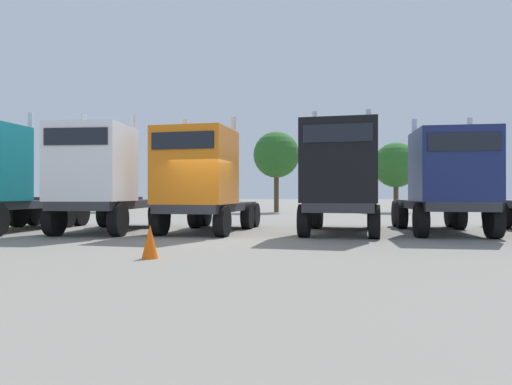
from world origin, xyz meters
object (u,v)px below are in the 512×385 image
object	(u,v)px
semi_truck_white	(102,179)
traffic_cone_mid	(150,242)
semi_truck_orange	(201,180)
semi_truck_navy	(447,181)
semi_truck_black	(340,178)

from	to	relation	value
semi_truck_white	traffic_cone_mid	size ratio (longest dim) A/B	8.72
semi_truck_orange	semi_truck_navy	bearing A→B (deg)	99.75
semi_truck_white	semi_truck_orange	distance (m)	3.60
semi_truck_navy	traffic_cone_mid	distance (m)	10.66
semi_truck_black	semi_truck_white	bearing A→B (deg)	-81.59
semi_truck_orange	semi_truck_black	distance (m)	4.85
traffic_cone_mid	semi_truck_navy	bearing A→B (deg)	36.89
semi_truck_white	semi_truck_black	xyz separation A→B (m)	(8.45, -0.09, 0.02)
semi_truck_white	semi_truck_navy	bearing A→B (deg)	92.23
semi_truck_white	semi_truck_orange	xyz separation A→B (m)	(3.60, 0.10, -0.04)
semi_truck_navy	semi_truck_black	bearing A→B (deg)	-79.95
semi_truck_navy	semi_truck_white	bearing A→B (deg)	-84.34
semi_truck_orange	traffic_cone_mid	xyz separation A→B (m)	(0.08, -6.17, -1.53)
semi_truck_black	traffic_cone_mid	size ratio (longest dim) A/B	8.45
semi_truck_navy	traffic_cone_mid	size ratio (longest dim) A/B	8.47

